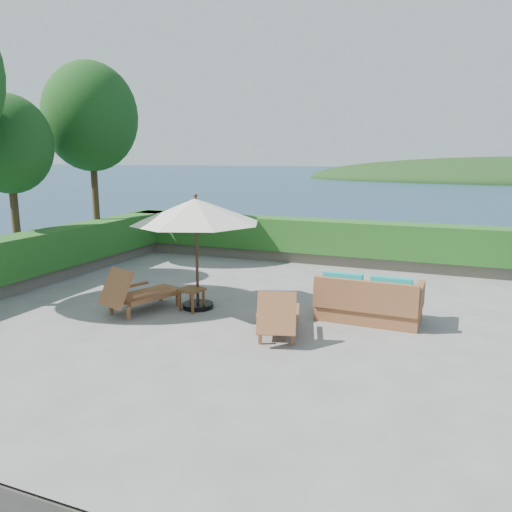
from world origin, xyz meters
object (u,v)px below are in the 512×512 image
at_px(lounge_right, 278,315).
at_px(side_table, 192,292).
at_px(lounge_left, 139,293).
at_px(patio_umbrella, 196,212).
at_px(wicker_loveseat, 368,302).

relative_size(lounge_right, side_table, 3.25).
bearing_deg(lounge_left, lounge_right, 14.71).
xyz_separation_m(patio_umbrella, wicker_loveseat, (3.59, 0.53, -1.72)).
bearing_deg(patio_umbrella, wicker_loveseat, 8.44).
relative_size(lounge_left, lounge_right, 1.06).
distance_m(patio_umbrella, side_table, 1.72).
distance_m(lounge_right, wicker_loveseat, 2.04).
xyz_separation_m(patio_umbrella, side_table, (-0.03, -0.21, -1.71)).
height_order(patio_umbrella, side_table, patio_umbrella).
distance_m(patio_umbrella, wicker_loveseat, 4.02).
relative_size(side_table, wicker_loveseat, 0.26).
bearing_deg(patio_umbrella, side_table, -98.56).
bearing_deg(wicker_loveseat, side_table, -167.20).
xyz_separation_m(lounge_left, side_table, (1.00, 0.49, -0.02)).
bearing_deg(patio_umbrella, lounge_right, -23.61).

